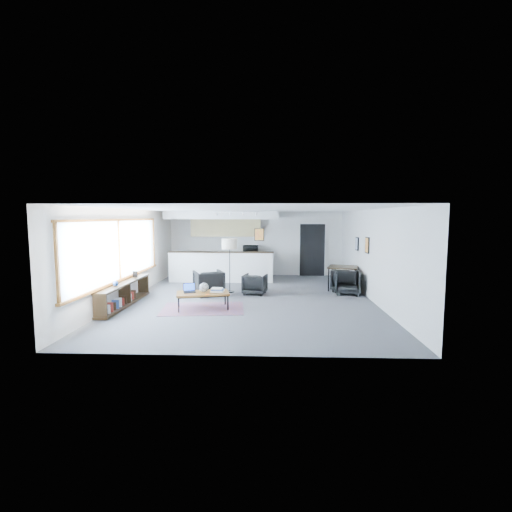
{
  "coord_description": "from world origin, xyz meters",
  "views": [
    {
      "loc": [
        0.62,
        -10.64,
        2.38
      ],
      "look_at": [
        0.18,
        0.4,
        1.22
      ],
      "focal_mm": 26.0,
      "sensor_mm": 36.0,
      "label": 1
    }
  ],
  "objects_px": {
    "coffee_table": "(203,294)",
    "microwave": "(251,248)",
    "book_stack": "(217,290)",
    "dining_chair_near": "(348,284)",
    "armchair_right": "(255,283)",
    "dining_chair_far": "(345,281)",
    "ceramic_pot": "(204,287)",
    "floor_lamp": "(229,246)",
    "armchair_left": "(209,282)",
    "laptop": "(189,289)",
    "dining_table": "(343,268)"
  },
  "relations": [
    {
      "from": "armchair_left",
      "to": "dining_table",
      "type": "height_order",
      "value": "armchair_left"
    },
    {
      "from": "floor_lamp",
      "to": "dining_table",
      "type": "xyz_separation_m",
      "value": [
        3.66,
        0.52,
        -0.77
      ]
    },
    {
      "from": "armchair_right",
      "to": "laptop",
      "type": "bearing_deg",
      "value": 60.99
    },
    {
      "from": "laptop",
      "to": "ceramic_pot",
      "type": "distance_m",
      "value": 0.39
    },
    {
      "from": "floor_lamp",
      "to": "coffee_table",
      "type": "bearing_deg",
      "value": -101.99
    },
    {
      "from": "ceramic_pot",
      "to": "armchair_right",
      "type": "height_order",
      "value": "armchair_right"
    },
    {
      "from": "laptop",
      "to": "floor_lamp",
      "type": "relative_size",
      "value": 0.22
    },
    {
      "from": "armchair_right",
      "to": "coffee_table",
      "type": "bearing_deg",
      "value": 68.33
    },
    {
      "from": "coffee_table",
      "to": "dining_chair_near",
      "type": "bearing_deg",
      "value": 12.09
    },
    {
      "from": "floor_lamp",
      "to": "dining_chair_far",
      "type": "bearing_deg",
      "value": 4.6
    },
    {
      "from": "laptop",
      "to": "dining_table",
      "type": "height_order",
      "value": "dining_table"
    },
    {
      "from": "laptop",
      "to": "book_stack",
      "type": "bearing_deg",
      "value": -13.93
    },
    {
      "from": "book_stack",
      "to": "ceramic_pot",
      "type": "bearing_deg",
      "value": -166.76
    },
    {
      "from": "ceramic_pot",
      "to": "dining_chair_far",
      "type": "bearing_deg",
      "value": 30.91
    },
    {
      "from": "armchair_left",
      "to": "microwave",
      "type": "relative_size",
      "value": 1.46
    },
    {
      "from": "book_stack",
      "to": "laptop",
      "type": "bearing_deg",
      "value": -175.84
    },
    {
      "from": "coffee_table",
      "to": "armchair_left",
      "type": "xyz_separation_m",
      "value": [
        -0.12,
        1.66,
        0.02
      ]
    },
    {
      "from": "floor_lamp",
      "to": "microwave",
      "type": "bearing_deg",
      "value": 81.43
    },
    {
      "from": "floor_lamp",
      "to": "ceramic_pot",
      "type": "bearing_deg",
      "value": -101.29
    },
    {
      "from": "floor_lamp",
      "to": "dining_chair_near",
      "type": "bearing_deg",
      "value": -2.83
    },
    {
      "from": "ceramic_pot",
      "to": "floor_lamp",
      "type": "bearing_deg",
      "value": 78.71
    },
    {
      "from": "microwave",
      "to": "armchair_left",
      "type": "bearing_deg",
      "value": -100.92
    },
    {
      "from": "coffee_table",
      "to": "microwave",
      "type": "relative_size",
      "value": 2.54
    },
    {
      "from": "armchair_left",
      "to": "armchair_right",
      "type": "distance_m",
      "value": 1.42
    },
    {
      "from": "ceramic_pot",
      "to": "microwave",
      "type": "xyz_separation_m",
      "value": [
        0.92,
        5.39,
        0.56
      ]
    },
    {
      "from": "book_stack",
      "to": "armchair_left",
      "type": "relative_size",
      "value": 0.41
    },
    {
      "from": "armchair_right",
      "to": "book_stack",
      "type": "bearing_deg",
      "value": 75.62
    },
    {
      "from": "coffee_table",
      "to": "floor_lamp",
      "type": "height_order",
      "value": "floor_lamp"
    },
    {
      "from": "laptop",
      "to": "floor_lamp",
      "type": "distance_m",
      "value": 2.49
    },
    {
      "from": "laptop",
      "to": "dining_chair_far",
      "type": "bearing_deg",
      "value": 10.34
    },
    {
      "from": "armchair_left",
      "to": "dining_table",
      "type": "xyz_separation_m",
      "value": [
        4.25,
        1.03,
        0.29
      ]
    },
    {
      "from": "coffee_table",
      "to": "armchair_right",
      "type": "relative_size",
      "value": 2.12
    },
    {
      "from": "ceramic_pot",
      "to": "book_stack",
      "type": "distance_m",
      "value": 0.36
    },
    {
      "from": "laptop",
      "to": "armchair_left",
      "type": "distance_m",
      "value": 1.64
    },
    {
      "from": "armchair_left",
      "to": "dining_chair_far",
      "type": "xyz_separation_m",
      "value": [
        4.26,
        0.81,
        -0.08
      ]
    },
    {
      "from": "book_stack",
      "to": "dining_chair_near",
      "type": "height_order",
      "value": "dining_chair_near"
    },
    {
      "from": "coffee_table",
      "to": "ceramic_pot",
      "type": "xyz_separation_m",
      "value": [
        0.03,
        0.01,
        0.16
      ]
    },
    {
      "from": "ceramic_pot",
      "to": "armchair_left",
      "type": "distance_m",
      "value": 1.66
    },
    {
      "from": "ceramic_pot",
      "to": "dining_chair_far",
      "type": "distance_m",
      "value": 4.8
    },
    {
      "from": "laptop",
      "to": "dining_table",
      "type": "xyz_separation_m",
      "value": [
        4.48,
        2.66,
        0.21
      ]
    },
    {
      "from": "dining_table",
      "to": "dining_chair_near",
      "type": "height_order",
      "value": "dining_table"
    },
    {
      "from": "armchair_right",
      "to": "dining_chair_far",
      "type": "bearing_deg",
      "value": -156.17
    },
    {
      "from": "microwave",
      "to": "coffee_table",
      "type": "bearing_deg",
      "value": -94.9
    },
    {
      "from": "armchair_right",
      "to": "dining_chair_near",
      "type": "relative_size",
      "value": 1.05
    },
    {
      "from": "armchair_left",
      "to": "dining_chair_near",
      "type": "xyz_separation_m",
      "value": [
        4.26,
        0.33,
        -0.09
      ]
    },
    {
      "from": "dining_chair_near",
      "to": "microwave",
      "type": "height_order",
      "value": "microwave"
    },
    {
      "from": "floor_lamp",
      "to": "armchair_left",
      "type": "bearing_deg",
      "value": -138.6
    },
    {
      "from": "dining_chair_near",
      "to": "armchair_left",
      "type": "bearing_deg",
      "value": -164.19
    },
    {
      "from": "dining_chair_far",
      "to": "ceramic_pot",
      "type": "bearing_deg",
      "value": 50.91
    },
    {
      "from": "coffee_table",
      "to": "ceramic_pot",
      "type": "distance_m",
      "value": 0.16
    }
  ]
}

